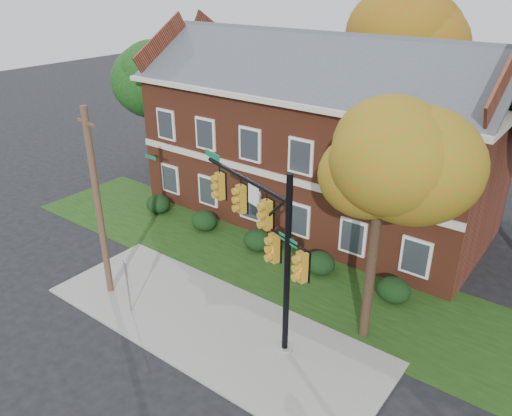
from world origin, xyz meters
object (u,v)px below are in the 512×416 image
Objects in this scene: tree_left_rear at (169,77)px; tree_near_right at (387,171)px; utility_pole at (98,205)px; tree_far_rear at (408,38)px; hedge_center at (257,240)px; apartment_building at (317,127)px; hedge_far_left at (158,204)px; traffic_signal at (266,233)px; hedge_left at (204,221)px; sign_post at (127,278)px; hedge_right at (320,263)px; hedge_far_right at (394,290)px.

tree_near_right is at bearing -22.36° from tree_left_rear.
tree_far_rear is at bearing 87.87° from utility_pole.
utility_pole reaches higher than hedge_center.
apartment_building is 6.89m from hedge_center.
traffic_signal is (10.95, -4.82, 3.72)m from hedge_far_left.
traffic_signal is at bearing -50.66° from hedge_center.
traffic_signal is at bearing -32.89° from hedge_left.
tree_near_right is at bearing -69.73° from tree_far_rear.
apartment_building is 10.84m from traffic_signal.
hedge_center is at bearing -23.04° from tree_left_rear.
tree_near_right reaches higher than traffic_signal.
traffic_signal is 7.05m from utility_pole.
apartment_building reaches higher than sign_post.
hedge_far_left is at bearing 180.00° from hedge_right.
tree_far_rear reaches higher than hedge_right.
hedge_right is (3.50, 0.00, 0.00)m from hedge_center.
traffic_signal is at bearing -23.75° from hedge_far_left.
utility_pole is at bearing -57.47° from tree_left_rear.
traffic_signal reaches higher than sign_post.
utility_pole reaches higher than hedge_right.
hedge_far_right is at bearing 0.00° from hedge_right.
hedge_left and hedge_far_right have the same top height.
traffic_signal reaches higher than hedge_far_right.
hedge_left is 1.00× the size of hedge_right.
traffic_signal is at bearing -122.34° from hedge_far_right.
utility_pole reaches higher than hedge_left.
hedge_right is (3.50, -5.25, -4.46)m from apartment_building.
tree_near_right is (10.72, -2.83, 6.14)m from hedge_left.
sign_post is at bearing -70.74° from hedge_left.
hedge_right is (10.50, 0.00, 0.00)m from hedge_far_left.
tree_near_right is 1.25× the size of traffic_signal.
apartment_building is 7.73m from hedge_right.
hedge_right is 7.72m from tree_near_right.
sign_post is (-8.26, -4.23, -5.04)m from tree_near_right.
hedge_far_right is at bearing 94.52° from tree_near_right.
hedge_far_left is (-7.00, -5.25, -4.46)m from apartment_building.
hedge_left is at bearing 132.74° from sign_post.
tree_left_rear is (-16.95, 6.97, 0.01)m from tree_near_right.
hedge_far_left is 1.00× the size of hedge_left.
tree_left_rear is at bearing 123.42° from hedge_far_left.
tree_left_rear reaches higher than utility_pole.
traffic_signal is (3.95, -10.07, -0.74)m from apartment_building.
utility_pole reaches higher than traffic_signal.
hedge_far_right is (7.00, -5.25, -4.46)m from apartment_building.
hedge_far_left is at bearing 131.90° from utility_pole.
tree_left_rear is at bearing 151.31° from sign_post.
hedge_far_right is at bearing 43.77° from utility_pole.
hedge_far_right is at bearing 0.00° from hedge_center.
hedge_center is 7.26m from traffic_signal.
hedge_center is 0.16× the size of tree_near_right.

